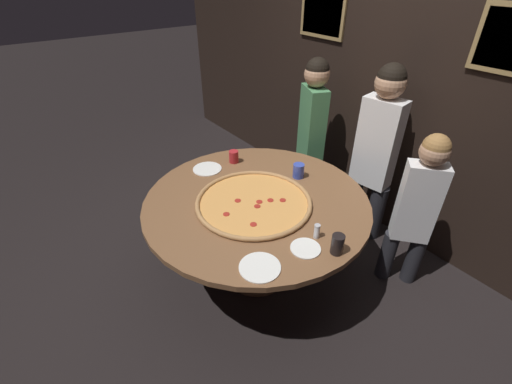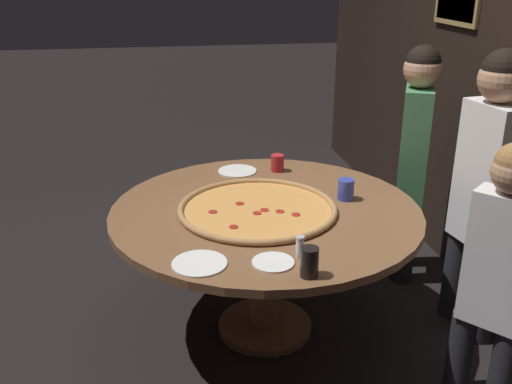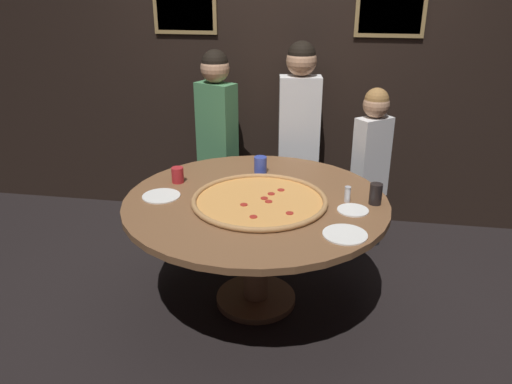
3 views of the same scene
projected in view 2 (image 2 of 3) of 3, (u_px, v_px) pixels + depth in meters
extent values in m
plane|color=black|center=(265.00, 328.00, 3.21)|extent=(24.00, 24.00, 0.00)
cylinder|color=brown|center=(266.00, 212.00, 2.94)|extent=(1.60, 1.60, 0.04)
cylinder|color=brown|center=(265.00, 274.00, 3.08)|extent=(0.16, 0.16, 0.70)
cylinder|color=brown|center=(265.00, 325.00, 3.20)|extent=(0.52, 0.52, 0.04)
cylinder|color=#E0994C|center=(257.00, 210.00, 2.90)|extent=(0.77, 0.77, 0.01)
torus|color=#B27F4C|center=(257.00, 208.00, 2.89)|extent=(0.81, 0.81, 0.03)
cylinder|color=#A8281E|center=(234.00, 227.00, 2.69)|extent=(0.04, 0.04, 0.00)
cylinder|color=#A8281E|center=(257.00, 213.00, 2.84)|extent=(0.04, 0.04, 0.00)
cylinder|color=#A8281E|center=(264.00, 210.00, 2.88)|extent=(0.04, 0.04, 0.00)
cylinder|color=#A8281E|center=(213.00, 212.00, 2.86)|extent=(0.04, 0.04, 0.00)
cylinder|color=#A8281E|center=(280.00, 211.00, 2.86)|extent=(0.04, 0.04, 0.00)
cylinder|color=#A8281E|center=(296.00, 215.00, 2.82)|extent=(0.04, 0.04, 0.00)
cylinder|color=#A8281E|center=(240.00, 204.00, 2.95)|extent=(0.04, 0.04, 0.00)
cylinder|color=black|center=(309.00, 262.00, 2.27)|extent=(0.07, 0.07, 0.13)
cylinder|color=#B22328|center=(277.00, 163.00, 3.44)|extent=(0.08, 0.08, 0.10)
cylinder|color=#384CB7|center=(346.00, 190.00, 3.02)|extent=(0.09, 0.09, 0.11)
cylinder|color=white|center=(200.00, 263.00, 2.38)|extent=(0.23, 0.23, 0.01)
cylinder|color=white|center=(273.00, 262.00, 2.39)|extent=(0.18, 0.18, 0.01)
cylinder|color=white|center=(237.00, 171.00, 3.45)|extent=(0.23, 0.23, 0.01)
cylinder|color=silver|center=(300.00, 248.00, 2.43)|extent=(0.04, 0.04, 0.08)
cylinder|color=#B7B7BC|center=(300.00, 238.00, 2.41)|extent=(0.04, 0.04, 0.01)
cylinder|color=#232328|center=(484.00, 295.00, 3.04)|extent=(0.16, 0.16, 0.53)
cylinder|color=#232328|center=(456.00, 274.00, 3.25)|extent=(0.16, 0.16, 0.53)
cube|color=white|center=(487.00, 175.00, 2.90)|extent=(0.34, 0.22, 0.75)
sphere|color=tan|center=(503.00, 79.00, 2.72)|extent=(0.23, 0.23, 0.23)
sphere|color=black|center=(504.00, 71.00, 2.71)|extent=(0.21, 0.21, 0.21)
cylinder|color=#232328|center=(404.00, 244.00, 3.62)|extent=(0.18, 0.18, 0.51)
cylinder|color=#232328|center=(405.00, 229.00, 3.82)|extent=(0.18, 0.18, 0.51)
cube|color=#4C8C59|center=(414.00, 146.00, 3.49)|extent=(0.35, 0.28, 0.72)
sphere|color=tan|center=(423.00, 69.00, 3.32)|extent=(0.22, 0.22, 0.22)
sphere|color=black|center=(423.00, 62.00, 3.30)|extent=(0.20, 0.20, 0.20)
cylinder|color=#232328|center=(503.00, 370.00, 2.55)|extent=(0.16, 0.16, 0.44)
cylinder|color=#232328|center=(460.00, 352.00, 2.67)|extent=(0.16, 0.16, 0.44)
cube|color=white|center=(499.00, 260.00, 2.41)|extent=(0.29, 0.27, 0.61)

